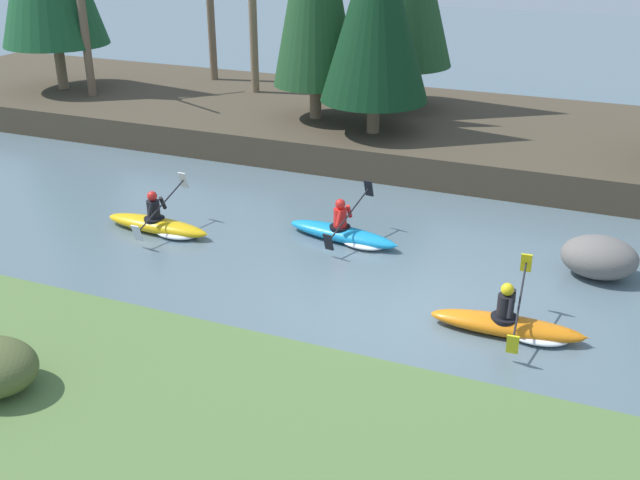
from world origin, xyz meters
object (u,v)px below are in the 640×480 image
kayaker_trailing (161,225)px  boulder_midstream (599,257)px  kayaker_middle (346,234)px  kayaker_lead (513,325)px

kayaker_trailing → boulder_midstream: kayaker_trailing is taller
kayaker_trailing → kayaker_middle: bearing=17.5°
kayaker_middle → kayaker_trailing: bearing=-156.8°
kayaker_middle → boulder_midstream: size_ratio=1.83×
kayaker_lead → kayaker_middle: size_ratio=1.00×
kayaker_lead → boulder_midstream: bearing=64.0°
kayaker_middle → kayaker_trailing: size_ratio=1.01×
kayaker_middle → kayaker_trailing: same height
kayaker_middle → kayaker_trailing: (-4.18, -1.16, 0.00)m
boulder_midstream → kayaker_trailing: bearing=-170.9°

